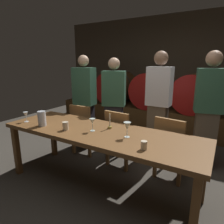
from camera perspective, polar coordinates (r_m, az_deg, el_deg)
ground_plane at (r=2.65m, az=0.25°, el=-21.92°), size 8.20×8.20×0.00m
back_wall at (r=5.17m, az=18.74°, el=10.96°), size 6.31×0.24×2.67m
barrel_shelf at (r=4.80m, az=16.35°, el=-2.04°), size 5.68×0.90×0.53m
wine_barrel_far_left at (r=5.18m, az=1.48°, el=7.24°), size 0.82×0.94×0.82m
wine_barrel_center_left at (r=4.79m, az=11.67°, el=6.39°), size 0.82×0.94×0.82m
wine_barrel_center_right at (r=4.58m, az=22.75°, el=5.23°), size 0.82×0.94×0.82m
dining_table at (r=2.41m, az=-3.86°, el=-7.03°), size 2.51×0.80×0.76m
chair_left at (r=3.41m, az=-8.14°, el=-4.29°), size 0.41×0.41×0.88m
chair_center at (r=2.97m, az=2.43°, el=-6.98°), size 0.43×0.43×0.88m
chair_right at (r=2.76m, az=16.88°, el=-9.31°), size 0.45×0.45×0.88m
guest_far_left at (r=3.66m, az=-7.96°, el=3.11°), size 0.41×0.29×1.69m
guest_center_left at (r=3.39m, az=0.56°, el=1.88°), size 0.44×0.35×1.64m
guest_center_right at (r=3.27m, az=13.38°, el=2.10°), size 0.38×0.24×1.74m
guest_far_right at (r=3.15m, az=26.17°, el=0.42°), size 0.43×0.33×1.73m
candle_center at (r=2.44m, az=-0.66°, el=-3.40°), size 0.05×0.05×0.22m
pitcher at (r=2.69m, az=-19.81°, el=-1.80°), size 0.10×0.10×0.20m
wine_glass_left at (r=2.95m, az=-23.88°, el=-0.73°), size 0.06×0.06×0.14m
wine_glass_center at (r=2.35m, az=-5.76°, el=-2.84°), size 0.07×0.07×0.16m
wine_glass_right at (r=2.14m, az=4.46°, el=-4.20°), size 0.08×0.08×0.17m
cup_left at (r=2.45m, az=-13.44°, el=-3.99°), size 0.07×0.07×0.10m
cup_right at (r=1.90m, az=9.30°, el=-9.57°), size 0.06×0.06×0.08m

